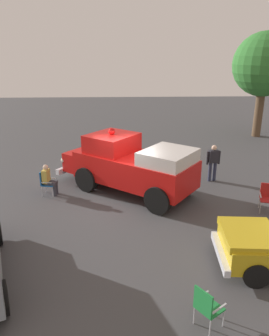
{
  "coord_description": "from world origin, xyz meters",
  "views": [
    {
      "loc": [
        0.14,
        12.03,
        5.63
      ],
      "look_at": [
        -0.39,
        -0.59,
        1.09
      ],
      "focal_mm": 35.42,
      "sensor_mm": 36.0,
      "label": 1
    }
  ],
  "objects_px": {
    "lawn_chair_by_car": "(206,305)",
    "lawn_chair_near_truck": "(46,181)",
    "oak_tree_left": "(265,65)",
    "lawn_chair_spare": "(267,195)",
    "spectator_standing": "(213,161)",
    "vintage_fire_truck": "(130,164)",
    "spectator_seated": "(49,179)"
  },
  "relations": [
    {
      "from": "lawn_chair_by_car",
      "to": "lawn_chair_near_truck",
      "type": "bearing_deg",
      "value": -56.04
    },
    {
      "from": "lawn_chair_by_car",
      "to": "oak_tree_left",
      "type": "height_order",
      "value": "oak_tree_left"
    },
    {
      "from": "lawn_chair_spare",
      "to": "spectator_standing",
      "type": "height_order",
      "value": "spectator_standing"
    },
    {
      "from": "lawn_chair_by_car",
      "to": "vintage_fire_truck",
      "type": "bearing_deg",
      "value": -79.27
    },
    {
      "from": "lawn_chair_by_car",
      "to": "oak_tree_left",
      "type": "relative_size",
      "value": 0.15
    },
    {
      "from": "vintage_fire_truck",
      "to": "spectator_seated",
      "type": "xyz_separation_m",
      "value": [
        3.3,
        0.18,
        -0.5
      ]
    },
    {
      "from": "lawn_chair_near_truck",
      "to": "lawn_chair_by_car",
      "type": "bearing_deg",
      "value": 123.96
    },
    {
      "from": "vintage_fire_truck",
      "to": "spectator_standing",
      "type": "height_order",
      "value": "vintage_fire_truck"
    },
    {
      "from": "spectator_standing",
      "to": "oak_tree_left",
      "type": "xyz_separation_m",
      "value": [
        -5.19,
        -8.01,
        3.71
      ]
    },
    {
      "from": "spectator_seated",
      "to": "spectator_standing",
      "type": "xyz_separation_m",
      "value": [
        -7.04,
        -1.22,
        0.27
      ]
    },
    {
      "from": "oak_tree_left",
      "to": "spectator_standing",
      "type": "bearing_deg",
      "value": 57.07
    },
    {
      "from": "lawn_chair_spare",
      "to": "lawn_chair_near_truck",
      "type": "bearing_deg",
      "value": -11.83
    },
    {
      "from": "lawn_chair_by_car",
      "to": "lawn_chair_spare",
      "type": "bearing_deg",
      "value": -123.66
    },
    {
      "from": "vintage_fire_truck",
      "to": "lawn_chair_spare",
      "type": "bearing_deg",
      "value": 158.92
    },
    {
      "from": "vintage_fire_truck",
      "to": "spectator_standing",
      "type": "relative_size",
      "value": 3.6
    },
    {
      "from": "lawn_chair_near_truck",
      "to": "spectator_standing",
      "type": "height_order",
      "value": "spectator_standing"
    },
    {
      "from": "lawn_chair_near_truck",
      "to": "spectator_seated",
      "type": "bearing_deg",
      "value": 169.66
    },
    {
      "from": "vintage_fire_truck",
      "to": "spectator_standing",
      "type": "bearing_deg",
      "value": -164.49
    },
    {
      "from": "oak_tree_left",
      "to": "lawn_chair_near_truck",
      "type": "bearing_deg",
      "value": 36.68
    },
    {
      "from": "spectator_seated",
      "to": "spectator_standing",
      "type": "relative_size",
      "value": 0.77
    },
    {
      "from": "lawn_chair_near_truck",
      "to": "lawn_chair_by_car",
      "type": "relative_size",
      "value": 1.0
    },
    {
      "from": "lawn_chair_by_car",
      "to": "lawn_chair_spare",
      "type": "height_order",
      "value": "same"
    },
    {
      "from": "lawn_chair_spare",
      "to": "spectator_standing",
      "type": "bearing_deg",
      "value": -67.34
    },
    {
      "from": "lawn_chair_near_truck",
      "to": "spectator_seated",
      "type": "xyz_separation_m",
      "value": [
        -0.13,
        0.02,
        0.11
      ]
    },
    {
      "from": "vintage_fire_truck",
      "to": "lawn_chair_by_car",
      "type": "xyz_separation_m",
      "value": [
        -1.38,
        7.31,
        -0.61
      ]
    },
    {
      "from": "lawn_chair_spare",
      "to": "spectator_seated",
      "type": "relative_size",
      "value": 0.79
    },
    {
      "from": "lawn_chair_by_car",
      "to": "lawn_chair_spare",
      "type": "distance_m",
      "value": 6.48
    },
    {
      "from": "lawn_chair_spare",
      "to": "spectator_standing",
      "type": "relative_size",
      "value": 0.61
    },
    {
      "from": "lawn_chair_near_truck",
      "to": "oak_tree_left",
      "type": "distance_m",
      "value": 15.94
    },
    {
      "from": "lawn_chair_by_car",
      "to": "spectator_standing",
      "type": "distance_m",
      "value": 8.68
    },
    {
      "from": "vintage_fire_truck",
      "to": "spectator_standing",
      "type": "distance_m",
      "value": 3.89
    },
    {
      "from": "vintage_fire_truck",
      "to": "oak_tree_left",
      "type": "distance_m",
      "value": 13.18
    }
  ]
}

